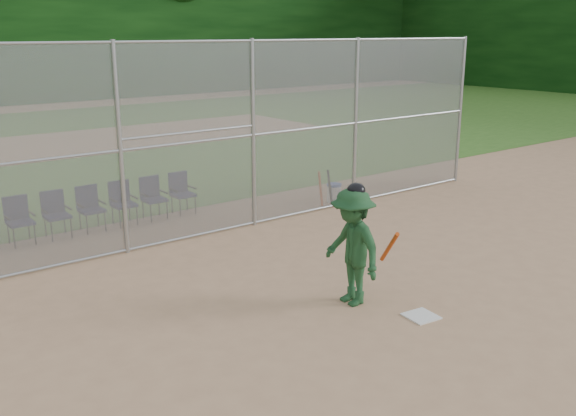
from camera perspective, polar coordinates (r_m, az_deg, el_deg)
ground at (r=10.04m, az=8.90°, el=-9.10°), size 100.00×100.00×0.00m
grass_strip at (r=25.44m, az=-22.03°, el=5.00°), size 100.00×100.00×0.00m
dirt_patch_far at (r=25.44m, az=-22.03°, el=5.01°), size 24.00×24.00×0.00m
backstop_fence at (r=13.22m, az=-6.70°, el=6.35°), size 16.09×0.09×4.00m
home_plate at (r=9.96m, az=11.75°, el=-9.39°), size 0.50×0.50×0.02m
batter_at_plate at (r=9.95m, az=5.75°, el=-3.41°), size 0.97×1.34×1.94m
water_cooler at (r=16.05m, az=4.11°, el=1.36°), size 0.37×0.37×0.47m
spare_bats at (r=15.75m, az=3.33°, el=1.80°), size 0.36×0.24×0.85m
chair_1 at (r=13.84m, az=-22.70°, el=-1.11°), size 0.54×0.52×0.96m
chair_2 at (r=14.03m, az=-19.84°, el=-0.60°), size 0.54×0.52×0.96m
chair_3 at (r=14.25m, az=-17.06°, el=-0.11°), size 0.54×0.52×0.96m
chair_4 at (r=14.51m, az=-14.37°, el=0.37°), size 0.54×0.52×0.96m
chair_5 at (r=14.81m, az=-11.79°, el=0.83°), size 0.54×0.52×0.96m
chair_6 at (r=15.13m, az=-9.30°, el=1.26°), size 0.54×0.52×0.96m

